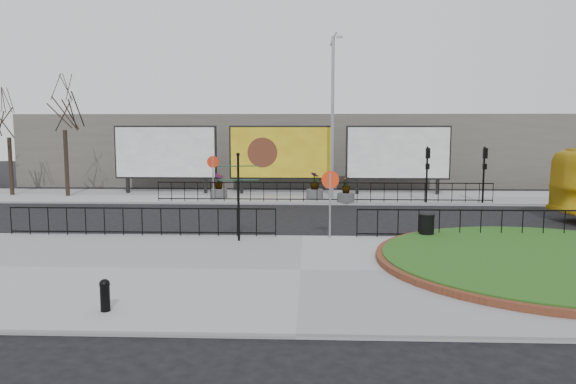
{
  "coord_description": "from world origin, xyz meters",
  "views": [
    {
      "loc": [
        0.27,
        -20.72,
        4.23
      ],
      "look_at": [
        -0.59,
        0.79,
        1.67
      ],
      "focal_mm": 35.0,
      "sensor_mm": 36.0,
      "label": 1
    }
  ],
  "objects_px": {
    "billboard_mid": "(281,153)",
    "lamp_post": "(333,115)",
    "bollard": "(105,294)",
    "planter_b": "(315,188)",
    "planter_c": "(346,193)",
    "fingerpost_sign": "(238,188)",
    "litter_bin": "(427,227)",
    "planter_a": "(219,189)"
  },
  "relations": [
    {
      "from": "billboard_mid",
      "to": "planter_a",
      "type": "xyz_separation_m",
      "value": [
        -3.46,
        -2.01,
        -2.0
      ]
    },
    {
      "from": "billboard_mid",
      "to": "planter_c",
      "type": "xyz_separation_m",
      "value": [
        3.7,
        -3.57,
        -2.0
      ]
    },
    {
      "from": "lamp_post",
      "to": "bollard",
      "type": "relative_size",
      "value": 12.61
    },
    {
      "from": "litter_bin",
      "to": "billboard_mid",
      "type": "bearing_deg",
      "value": 113.78
    },
    {
      "from": "billboard_mid",
      "to": "lamp_post",
      "type": "bearing_deg",
      "value": -33.25
    },
    {
      "from": "litter_bin",
      "to": "planter_a",
      "type": "xyz_separation_m",
      "value": [
        -9.44,
        11.56,
        0.0
      ]
    },
    {
      "from": "litter_bin",
      "to": "planter_b",
      "type": "bearing_deg",
      "value": 108.81
    },
    {
      "from": "lamp_post",
      "to": "fingerpost_sign",
      "type": "height_order",
      "value": "lamp_post"
    },
    {
      "from": "fingerpost_sign",
      "to": "planter_b",
      "type": "height_order",
      "value": "fingerpost_sign"
    },
    {
      "from": "fingerpost_sign",
      "to": "planter_b",
      "type": "distance_m",
      "value": 12.4
    },
    {
      "from": "planter_a",
      "to": "lamp_post",
      "type": "bearing_deg",
      "value": 0.37
    },
    {
      "from": "fingerpost_sign",
      "to": "planter_a",
      "type": "distance_m",
      "value": 12.34
    },
    {
      "from": "fingerpost_sign",
      "to": "litter_bin",
      "type": "xyz_separation_m",
      "value": [
        6.76,
        0.4,
        -1.43
      ]
    },
    {
      "from": "lamp_post",
      "to": "fingerpost_sign",
      "type": "xyz_separation_m",
      "value": [
        -3.79,
        -12.0,
        -2.8
      ]
    },
    {
      "from": "planter_a",
      "to": "planter_c",
      "type": "xyz_separation_m",
      "value": [
        7.16,
        -1.56,
        0.0
      ]
    },
    {
      "from": "fingerpost_sign",
      "to": "bollard",
      "type": "xyz_separation_m",
      "value": [
        -2.0,
        -7.79,
        -1.51
      ]
    },
    {
      "from": "billboard_mid",
      "to": "lamp_post",
      "type": "height_order",
      "value": "lamp_post"
    },
    {
      "from": "billboard_mid",
      "to": "litter_bin",
      "type": "xyz_separation_m",
      "value": [
        5.98,
        -13.57,
        -2.0
      ]
    },
    {
      "from": "planter_c",
      "to": "fingerpost_sign",
      "type": "bearing_deg",
      "value": -113.32
    },
    {
      "from": "litter_bin",
      "to": "planter_a",
      "type": "relative_size",
      "value": 0.68
    },
    {
      "from": "lamp_post",
      "to": "fingerpost_sign",
      "type": "bearing_deg",
      "value": -107.53
    },
    {
      "from": "planter_a",
      "to": "planter_c",
      "type": "relative_size",
      "value": 1.02
    },
    {
      "from": "fingerpost_sign",
      "to": "planter_b",
      "type": "xyz_separation_m",
      "value": [
        2.81,
        12.0,
        -1.36
      ]
    },
    {
      "from": "bollard",
      "to": "litter_bin",
      "type": "distance_m",
      "value": 11.99
    },
    {
      "from": "lamp_post",
      "to": "litter_bin",
      "type": "relative_size",
      "value": 9.79
    },
    {
      "from": "billboard_mid",
      "to": "planter_b",
      "type": "distance_m",
      "value": 3.43
    },
    {
      "from": "planter_b",
      "to": "planter_c",
      "type": "bearing_deg",
      "value": -43.75
    },
    {
      "from": "billboard_mid",
      "to": "planter_a",
      "type": "relative_size",
      "value": 4.44
    },
    {
      "from": "lamp_post",
      "to": "bollard",
      "type": "xyz_separation_m",
      "value": [
        -5.79,
        -19.79,
        -4.31
      ]
    },
    {
      "from": "billboard_mid",
      "to": "bollard",
      "type": "bearing_deg",
      "value": -97.27
    },
    {
      "from": "billboard_mid",
      "to": "planter_c",
      "type": "distance_m",
      "value": 5.52
    },
    {
      "from": "planter_a",
      "to": "billboard_mid",
      "type": "bearing_deg",
      "value": 30.2
    },
    {
      "from": "fingerpost_sign",
      "to": "bollard",
      "type": "relative_size",
      "value": 4.32
    },
    {
      "from": "lamp_post",
      "to": "planter_c",
      "type": "xyz_separation_m",
      "value": [
        0.69,
        -1.6,
        -4.22
      ]
    },
    {
      "from": "planter_b",
      "to": "planter_c",
      "type": "relative_size",
      "value": 1.08
    },
    {
      "from": "planter_b",
      "to": "planter_c",
      "type": "height_order",
      "value": "planter_b"
    },
    {
      "from": "fingerpost_sign",
      "to": "planter_a",
      "type": "height_order",
      "value": "fingerpost_sign"
    },
    {
      "from": "billboard_mid",
      "to": "bollard",
      "type": "xyz_separation_m",
      "value": [
        -2.78,
        -21.77,
        -2.08
      ]
    },
    {
      "from": "billboard_mid",
      "to": "lamp_post",
      "type": "xyz_separation_m",
      "value": [
        3.01,
        -1.97,
        2.23
      ]
    },
    {
      "from": "bollard",
      "to": "planter_b",
      "type": "xyz_separation_m",
      "value": [
        4.81,
        19.79,
        0.15
      ]
    },
    {
      "from": "litter_bin",
      "to": "planter_c",
      "type": "xyz_separation_m",
      "value": [
        -2.28,
        10.0,
        0.0
      ]
    },
    {
      "from": "bollard",
      "to": "planter_a",
      "type": "xyz_separation_m",
      "value": [
        -0.68,
        19.75,
        0.08
      ]
    }
  ]
}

